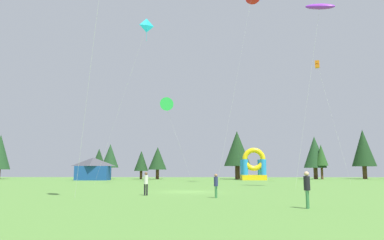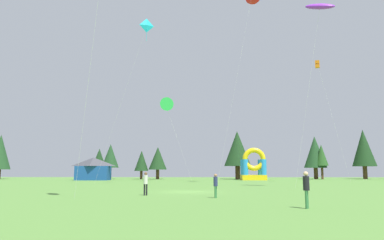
{
  "view_description": "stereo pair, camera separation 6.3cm",
  "coord_description": "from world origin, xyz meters",
  "px_view_note": "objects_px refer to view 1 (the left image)",
  "views": [
    {
      "loc": [
        1.37,
        -31.66,
        1.91
      ],
      "look_at": [
        0.0,
        13.07,
        8.03
      ],
      "focal_mm": 33.89,
      "sensor_mm": 36.0,
      "label": 1
    },
    {
      "loc": [
        1.43,
        -31.66,
        1.91
      ],
      "look_at": [
        0.0,
        13.07,
        8.03
      ],
      "focal_mm": 33.89,
      "sensor_mm": 36.0,
      "label": 2
    }
  ],
  "objects_px": {
    "kite_orange_box": "(317,65)",
    "kite_cyan_diamond": "(147,26)",
    "person_near_camera": "(307,186)",
    "person_midfield": "(146,182)",
    "kite_green_delta": "(166,105)",
    "inflatable_orange_dome": "(253,168)",
    "festival_tent": "(93,169)",
    "person_left_edge": "(216,184)",
    "kite_purple_parafoil": "(320,7)"
  },
  "relations": [
    {
      "from": "kite_green_delta",
      "to": "kite_orange_box",
      "type": "relative_size",
      "value": 0.73
    },
    {
      "from": "kite_purple_parafoil",
      "to": "festival_tent",
      "type": "xyz_separation_m",
      "value": [
        -32.22,
        28.68,
        -16.88
      ]
    },
    {
      "from": "kite_cyan_diamond",
      "to": "person_left_edge",
      "type": "relative_size",
      "value": 13.31
    },
    {
      "from": "person_near_camera",
      "to": "inflatable_orange_dome",
      "type": "height_order",
      "value": "inflatable_orange_dome"
    },
    {
      "from": "kite_purple_parafoil",
      "to": "person_left_edge",
      "type": "xyz_separation_m",
      "value": [
        -11.51,
        -11.61,
        -17.95
      ]
    },
    {
      "from": "kite_orange_box",
      "to": "festival_tent",
      "type": "relative_size",
      "value": 3.12
    },
    {
      "from": "kite_orange_box",
      "to": "kite_cyan_diamond",
      "type": "bearing_deg",
      "value": -163.12
    },
    {
      "from": "person_left_edge",
      "to": "kite_cyan_diamond",
      "type": "bearing_deg",
      "value": 43.23
    },
    {
      "from": "kite_purple_parafoil",
      "to": "person_near_camera",
      "type": "xyz_separation_m",
      "value": [
        -7.23,
        -18.15,
        -17.83
      ]
    },
    {
      "from": "kite_orange_box",
      "to": "festival_tent",
      "type": "height_order",
      "value": "kite_orange_box"
    },
    {
      "from": "person_midfield",
      "to": "kite_green_delta",
      "type": "bearing_deg",
      "value": 93.47
    },
    {
      "from": "kite_orange_box",
      "to": "person_near_camera",
      "type": "bearing_deg",
      "value": -109.09
    },
    {
      "from": "kite_cyan_diamond",
      "to": "inflatable_orange_dome",
      "type": "relative_size",
      "value": 3.72
    },
    {
      "from": "person_left_edge",
      "to": "inflatable_orange_dome",
      "type": "relative_size",
      "value": 0.28
    },
    {
      "from": "kite_cyan_diamond",
      "to": "kite_orange_box",
      "type": "distance_m",
      "value": 25.94
    },
    {
      "from": "kite_orange_box",
      "to": "inflatable_orange_dome",
      "type": "distance_m",
      "value": 21.98
    },
    {
      "from": "person_left_edge",
      "to": "inflatable_orange_dome",
      "type": "distance_m",
      "value": 42.61
    },
    {
      "from": "kite_cyan_diamond",
      "to": "kite_orange_box",
      "type": "height_order",
      "value": "kite_cyan_diamond"
    },
    {
      "from": "kite_orange_box",
      "to": "person_midfield",
      "type": "height_order",
      "value": "kite_orange_box"
    },
    {
      "from": "person_left_edge",
      "to": "festival_tent",
      "type": "bearing_deg",
      "value": 48.74
    },
    {
      "from": "kite_green_delta",
      "to": "person_near_camera",
      "type": "height_order",
      "value": "kite_green_delta"
    },
    {
      "from": "kite_orange_box",
      "to": "person_near_camera",
      "type": "height_order",
      "value": "kite_orange_box"
    },
    {
      "from": "kite_purple_parafoil",
      "to": "kite_green_delta",
      "type": "distance_m",
      "value": 27.92
    },
    {
      "from": "kite_cyan_diamond",
      "to": "person_near_camera",
      "type": "height_order",
      "value": "kite_cyan_diamond"
    },
    {
      "from": "person_left_edge",
      "to": "person_near_camera",
      "type": "bearing_deg",
      "value": -125.27
    },
    {
      "from": "kite_cyan_diamond",
      "to": "kite_purple_parafoil",
      "type": "distance_m",
      "value": 21.91
    },
    {
      "from": "festival_tent",
      "to": "person_left_edge",
      "type": "bearing_deg",
      "value": -62.79
    },
    {
      "from": "kite_green_delta",
      "to": "person_midfield",
      "type": "relative_size",
      "value": 7.67
    },
    {
      "from": "kite_orange_box",
      "to": "person_near_camera",
      "type": "relative_size",
      "value": 9.98
    },
    {
      "from": "kite_cyan_diamond",
      "to": "kite_orange_box",
      "type": "bearing_deg",
      "value": 16.88
    },
    {
      "from": "person_left_edge",
      "to": "person_near_camera",
      "type": "relative_size",
      "value": 0.89
    },
    {
      "from": "kite_green_delta",
      "to": "kite_orange_box",
      "type": "xyz_separation_m",
      "value": [
        23.12,
        -3.27,
        5.45
      ]
    },
    {
      "from": "person_near_camera",
      "to": "kite_orange_box",
      "type": "bearing_deg",
      "value": 8.49
    },
    {
      "from": "kite_cyan_diamond",
      "to": "kite_green_delta",
      "type": "distance_m",
      "value": 13.91
    },
    {
      "from": "kite_green_delta",
      "to": "festival_tent",
      "type": "distance_m",
      "value": 19.26
    },
    {
      "from": "kite_cyan_diamond",
      "to": "person_near_camera",
      "type": "bearing_deg",
      "value": -65.33
    },
    {
      "from": "person_near_camera",
      "to": "kite_cyan_diamond",
      "type": "bearing_deg",
      "value": 52.25
    },
    {
      "from": "kite_green_delta",
      "to": "inflatable_orange_dome",
      "type": "bearing_deg",
      "value": 34.19
    },
    {
      "from": "festival_tent",
      "to": "inflatable_orange_dome",
      "type": "bearing_deg",
      "value": 2.96
    },
    {
      "from": "kite_green_delta",
      "to": "person_left_edge",
      "type": "relative_size",
      "value": 8.12
    },
    {
      "from": "person_midfield",
      "to": "person_near_camera",
      "type": "bearing_deg",
      "value": -42.87
    },
    {
      "from": "person_midfield",
      "to": "inflatable_orange_dome",
      "type": "relative_size",
      "value": 0.3
    },
    {
      "from": "kite_cyan_diamond",
      "to": "festival_tent",
      "type": "bearing_deg",
      "value": 122.56
    },
    {
      "from": "kite_orange_box",
      "to": "inflatable_orange_dome",
      "type": "relative_size",
      "value": 3.12
    },
    {
      "from": "person_left_edge",
      "to": "festival_tent",
      "type": "height_order",
      "value": "festival_tent"
    },
    {
      "from": "kite_orange_box",
      "to": "person_left_edge",
      "type": "bearing_deg",
      "value": -120.0
    },
    {
      "from": "person_left_edge",
      "to": "festival_tent",
      "type": "xyz_separation_m",
      "value": [
        -20.72,
        40.29,
        1.07
      ]
    },
    {
      "from": "kite_purple_parafoil",
      "to": "kite_orange_box",
      "type": "relative_size",
      "value": 1.09
    },
    {
      "from": "person_left_edge",
      "to": "person_midfield",
      "type": "distance_m",
      "value": 5.61
    },
    {
      "from": "kite_green_delta",
      "to": "inflatable_orange_dome",
      "type": "height_order",
      "value": "kite_green_delta"
    }
  ]
}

